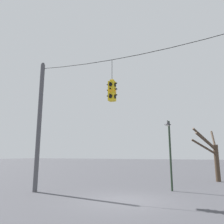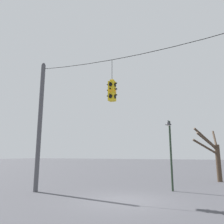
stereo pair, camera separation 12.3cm
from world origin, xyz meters
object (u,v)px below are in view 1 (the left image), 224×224
(utility_pole_left, at_px, (39,124))
(street_lamp, at_px, (169,141))
(bare_tree, at_px, (212,153))
(traffic_light_near_right_pole, at_px, (112,91))

(utility_pole_left, distance_m, street_lamp, 7.96)
(utility_pole_left, bearing_deg, bare_tree, 45.13)
(utility_pole_left, distance_m, bare_tree, 13.61)
(street_lamp, bearing_deg, traffic_light_near_right_pole, -124.97)
(street_lamp, bearing_deg, bare_tree, 69.35)
(traffic_light_near_right_pole, height_order, bare_tree, traffic_light_near_right_pole)
(utility_pole_left, relative_size, street_lamp, 1.91)
(traffic_light_near_right_pole, xyz_separation_m, bare_tree, (4.67, 9.57, -3.21))
(traffic_light_near_right_pole, relative_size, bare_tree, 0.55)
(bare_tree, bearing_deg, traffic_light_near_right_pole, -116.04)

